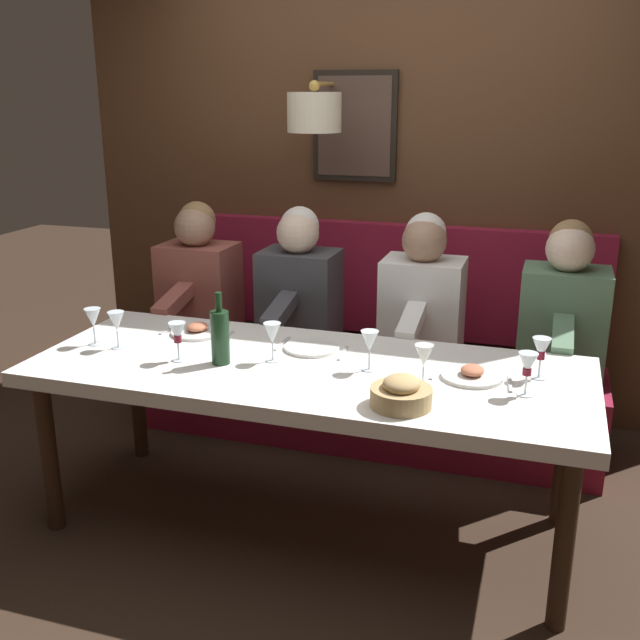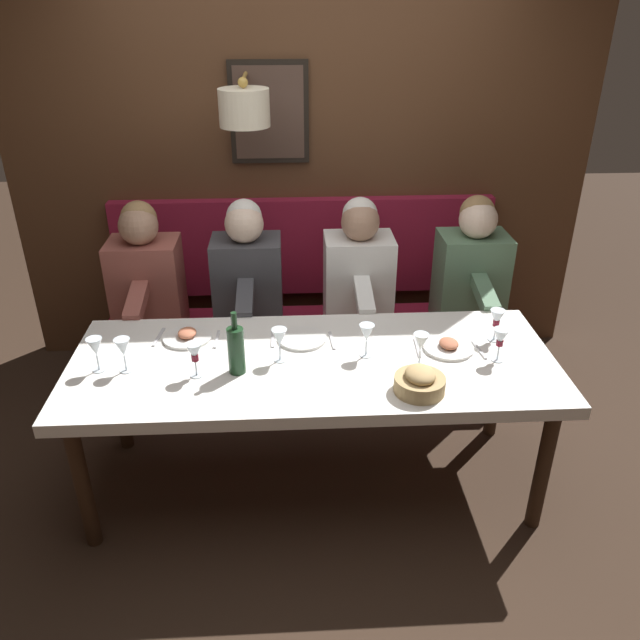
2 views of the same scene
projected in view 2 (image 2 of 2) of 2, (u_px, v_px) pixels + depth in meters
name	position (u px, v px, depth m)	size (l,w,h in m)	color
ground_plane	(314.00, 481.00, 3.28)	(12.00, 12.00, 0.00)	#332319
dining_table	(313.00, 371.00, 2.96)	(0.90, 2.26, 0.74)	white
banquette_bench	(307.00, 356.00, 3.96)	(0.52, 2.46, 0.45)	maroon
back_wall_panel	(301.00, 152.00, 3.93)	(0.59, 3.66, 2.90)	#51331E
diner_nearest	(472.00, 267.00, 3.72)	(0.60, 0.40, 0.79)	#567A5B
diner_near	(359.00, 269.00, 3.69)	(0.60, 0.40, 0.79)	white
diner_middle	(247.00, 271.00, 3.66)	(0.60, 0.40, 0.79)	#3D3D42
diner_far	(145.00, 274.00, 3.63)	(0.60, 0.40, 0.79)	#934C42
place_setting_0	(449.00, 347.00, 3.01)	(0.24, 0.32, 0.05)	silver
place_setting_1	(302.00, 339.00, 3.09)	(0.24, 0.31, 0.01)	white
place_setting_2	(187.00, 336.00, 3.10)	(0.24, 0.32, 0.05)	white
wine_glass_0	(421.00, 343.00, 2.83)	(0.07, 0.07, 0.16)	silver
wine_glass_1	(497.00, 319.00, 3.04)	(0.07, 0.07, 0.16)	silver
wine_glass_2	(123.00, 348.00, 2.79)	(0.07, 0.07, 0.16)	silver
wine_glass_3	(500.00, 338.00, 2.87)	(0.07, 0.07, 0.16)	silver
wine_glass_4	(194.00, 353.00, 2.75)	(0.07, 0.07, 0.16)	silver
wine_glass_5	(95.00, 348.00, 2.79)	(0.07, 0.07, 0.16)	silver
wine_glass_6	(279.00, 338.00, 2.87)	(0.07, 0.07, 0.16)	silver
wine_glass_7	(367.00, 334.00, 2.91)	(0.07, 0.07, 0.16)	silver
wine_bottle	(236.00, 349.00, 2.78)	(0.08, 0.08, 0.30)	#19381E
bread_bowl	(420.00, 382.00, 2.67)	(0.22, 0.22, 0.12)	tan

